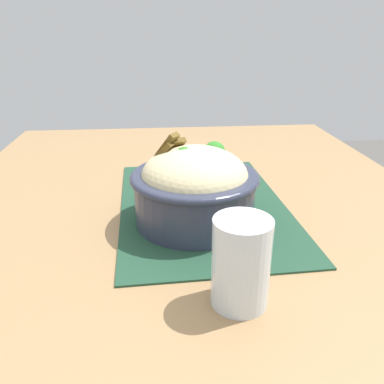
% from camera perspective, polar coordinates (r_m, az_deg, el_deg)
% --- Properties ---
extents(table, '(1.14, 0.89, 0.77)m').
position_cam_1_polar(table, '(0.71, -0.12, -7.15)').
color(table, '#99754C').
rests_on(table, ground_plane).
extents(placemat, '(0.44, 0.30, 0.00)m').
position_cam_1_polar(placemat, '(0.68, 1.58, -1.93)').
color(placemat, '#1E422D').
rests_on(placemat, table).
extents(bowl, '(0.22, 0.22, 0.14)m').
position_cam_1_polar(bowl, '(0.60, -0.00, 0.87)').
color(bowl, '#2D3347').
rests_on(bowl, placemat).
extents(fork, '(0.02, 0.13, 0.00)m').
position_cam_1_polar(fork, '(0.78, 1.47, 1.82)').
color(fork, silver).
rests_on(fork, placemat).
extents(drinking_glass, '(0.06, 0.06, 0.10)m').
position_cam_1_polar(drinking_glass, '(0.44, 7.16, -10.98)').
color(drinking_glass, silver).
rests_on(drinking_glass, table).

